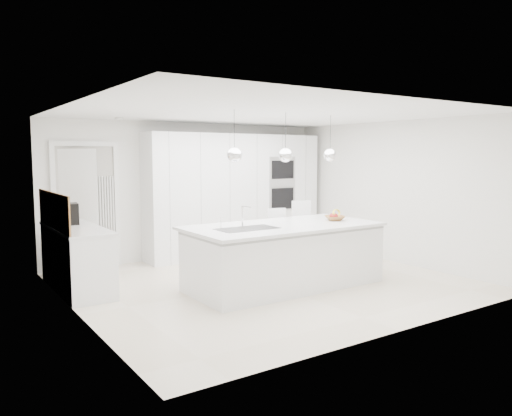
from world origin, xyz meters
TOP-DOWN VIEW (x-y plane):
  - floor at (0.00, 0.00)m, footprint 5.50×5.50m
  - wall_back at (0.00, 2.50)m, footprint 5.50×0.00m
  - wall_left at (-2.75, 0.00)m, footprint 0.00×5.00m
  - ceiling at (0.00, 0.00)m, footprint 5.50×5.50m
  - tall_cabinets at (0.80, 2.20)m, footprint 3.60×0.60m
  - oven_stack at (1.70, 1.89)m, footprint 0.62×0.04m
  - doorway_frame at (-1.95, 2.47)m, footprint 1.11×0.08m
  - hallway_door at (-2.20, 2.42)m, footprint 0.76×0.38m
  - radiator at (-1.63, 2.46)m, footprint 0.32×0.04m
  - left_base_cabinets at (-2.45, 1.20)m, footprint 0.60×1.80m
  - left_worktop at (-2.45, 1.20)m, footprint 0.62×1.82m
  - oak_backsplash at (-2.74, 1.20)m, footprint 0.02×1.80m
  - island_base at (0.10, -0.30)m, footprint 2.80×1.20m
  - island_worktop at (0.10, -0.25)m, footprint 2.84×1.40m
  - island_sink at (-0.55, -0.30)m, footprint 0.84×0.44m
  - island_tap at (-0.50, -0.10)m, footprint 0.02×0.02m
  - pendant_left at (-0.75, -0.30)m, footprint 0.20×0.20m
  - pendant_mid at (0.10, -0.30)m, footprint 0.20×0.20m
  - pendant_right at (0.95, -0.30)m, footprint 0.20×0.20m
  - fruit_bowl at (1.04, -0.33)m, footprint 0.40×0.40m
  - espresso_machine at (-2.43, 1.50)m, footprint 0.22×0.31m
  - bar_stool_left at (0.65, 0.53)m, footprint 0.45×0.54m
  - bar_stool_right at (1.26, 0.61)m, footprint 0.49×0.59m
  - apple_a at (1.03, -0.35)m, footprint 0.08×0.08m
  - apple_b at (1.00, -0.31)m, footprint 0.08×0.08m
  - apple_c at (0.99, -0.38)m, footprint 0.08×0.08m
  - banana_bunch at (1.06, -0.35)m, footprint 0.25×0.18m

SIDE VIEW (x-z plane):
  - floor at x=0.00m, z-range 0.00..0.00m
  - left_base_cabinets at x=-2.45m, z-range 0.00..0.86m
  - island_base at x=0.10m, z-range 0.00..0.86m
  - bar_stool_left at x=0.65m, z-range 0.00..1.02m
  - bar_stool_right at x=1.26m, z-range 0.00..1.11m
  - island_sink at x=-0.55m, z-range 0.73..0.91m
  - radiator at x=-1.63m, z-range 0.15..1.55m
  - left_worktop at x=-2.45m, z-range 0.86..0.90m
  - island_worktop at x=0.10m, z-range 0.86..0.90m
  - fruit_bowl at x=1.04m, z-range 0.90..0.97m
  - apple_b at x=1.00m, z-range 0.93..1.01m
  - apple_a at x=1.03m, z-range 0.93..1.01m
  - apple_c at x=0.99m, z-range 0.93..1.01m
  - hallway_door at x=-2.20m, z-range 0.00..2.00m
  - banana_bunch at x=1.06m, z-range 0.91..1.13m
  - doorway_frame at x=-1.95m, z-range -0.04..2.09m
  - island_tap at x=-0.50m, z-range 0.90..1.20m
  - espresso_machine at x=-2.43m, z-range 0.90..1.21m
  - tall_cabinets at x=0.80m, z-range 0.00..2.30m
  - oak_backsplash at x=-2.74m, z-range 0.90..1.40m
  - wall_back at x=0.00m, z-range -1.50..4.00m
  - wall_left at x=-2.75m, z-range -1.25..3.75m
  - oven_stack at x=1.70m, z-range 0.83..1.88m
  - pendant_left at x=-0.75m, z-range 1.80..2.00m
  - pendant_mid at x=0.10m, z-range 1.80..2.00m
  - pendant_right at x=0.95m, z-range 1.80..2.00m
  - ceiling at x=0.00m, z-range 2.50..2.50m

